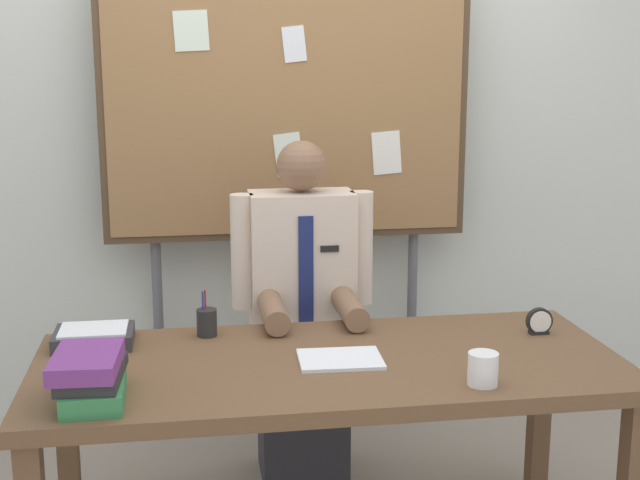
{
  "coord_description": "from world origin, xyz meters",
  "views": [
    {
      "loc": [
        -0.44,
        -2.56,
        1.67
      ],
      "look_at": [
        0.0,
        0.19,
        1.07
      ],
      "focal_mm": 48.14,
      "sensor_mm": 36.0,
      "label": 1
    }
  ],
  "objects_px": {
    "desk": "(329,383)",
    "bulletin_board": "(287,103)",
    "desk_clock": "(539,322)",
    "paper_tray": "(94,337)",
    "person": "(303,327)",
    "open_notebook": "(340,359)",
    "coffee_mug": "(483,369)",
    "pen_holder": "(207,322)",
    "book_stack": "(91,377)"
  },
  "relations": [
    {
      "from": "person",
      "to": "coffee_mug",
      "type": "distance_m",
      "value": 1.01
    },
    {
      "from": "desk_clock",
      "to": "coffee_mug",
      "type": "xyz_separation_m",
      "value": [
        -0.36,
        -0.43,
        0.01
      ]
    },
    {
      "from": "desk_clock",
      "to": "coffee_mug",
      "type": "bearing_deg",
      "value": -129.9
    },
    {
      "from": "paper_tray",
      "to": "desk",
      "type": "bearing_deg",
      "value": -19.4
    },
    {
      "from": "open_notebook",
      "to": "bulletin_board",
      "type": "bearing_deg",
      "value": 91.64
    },
    {
      "from": "desk",
      "to": "book_stack",
      "type": "bearing_deg",
      "value": -162.2
    },
    {
      "from": "book_stack",
      "to": "pen_holder",
      "type": "distance_m",
      "value": 0.63
    },
    {
      "from": "person",
      "to": "bulletin_board",
      "type": "distance_m",
      "value": 0.96
    },
    {
      "from": "pen_holder",
      "to": "paper_tray",
      "type": "xyz_separation_m",
      "value": [
        -0.38,
        -0.04,
        -0.02
      ]
    },
    {
      "from": "person",
      "to": "pen_holder",
      "type": "height_order",
      "value": "person"
    },
    {
      "from": "book_stack",
      "to": "paper_tray",
      "type": "xyz_separation_m",
      "value": [
        -0.04,
        0.5,
        -0.04
      ]
    },
    {
      "from": "bulletin_board",
      "to": "coffee_mug",
      "type": "xyz_separation_m",
      "value": [
        0.41,
        -1.36,
        -0.71
      ]
    },
    {
      "from": "bulletin_board",
      "to": "pen_holder",
      "type": "height_order",
      "value": "bulletin_board"
    },
    {
      "from": "desk",
      "to": "paper_tray",
      "type": "bearing_deg",
      "value": 160.6
    },
    {
      "from": "open_notebook",
      "to": "person",
      "type": "bearing_deg",
      "value": 92.76
    },
    {
      "from": "coffee_mug",
      "to": "paper_tray",
      "type": "height_order",
      "value": "coffee_mug"
    },
    {
      "from": "desk_clock",
      "to": "paper_tray",
      "type": "relative_size",
      "value": 0.36
    },
    {
      "from": "desk",
      "to": "desk_clock",
      "type": "xyz_separation_m",
      "value": [
        0.77,
        0.14,
        0.12
      ]
    },
    {
      "from": "desk",
      "to": "bulletin_board",
      "type": "bearing_deg",
      "value": 90.0
    },
    {
      "from": "desk",
      "to": "bulletin_board",
      "type": "height_order",
      "value": "bulletin_board"
    },
    {
      "from": "person",
      "to": "coffee_mug",
      "type": "xyz_separation_m",
      "value": [
        0.41,
        -0.92,
        0.14
      ]
    },
    {
      "from": "bulletin_board",
      "to": "paper_tray",
      "type": "distance_m",
      "value": 1.33
    },
    {
      "from": "paper_tray",
      "to": "desk_clock",
      "type": "bearing_deg",
      "value": -4.65
    },
    {
      "from": "desk_clock",
      "to": "paper_tray",
      "type": "xyz_separation_m",
      "value": [
        -1.52,
        0.12,
        -0.01
      ]
    },
    {
      "from": "bulletin_board",
      "to": "desk_clock",
      "type": "bearing_deg",
      "value": -50.77
    },
    {
      "from": "paper_tray",
      "to": "pen_holder",
      "type": "bearing_deg",
      "value": 5.55
    },
    {
      "from": "desk",
      "to": "desk_clock",
      "type": "bearing_deg",
      "value": 10.55
    },
    {
      "from": "bulletin_board",
      "to": "pen_holder",
      "type": "xyz_separation_m",
      "value": [
        -0.38,
        -0.78,
        -0.71
      ]
    },
    {
      "from": "coffee_mug",
      "to": "open_notebook",
      "type": "bearing_deg",
      "value": 145.09
    },
    {
      "from": "desk_clock",
      "to": "pen_holder",
      "type": "height_order",
      "value": "pen_holder"
    },
    {
      "from": "desk",
      "to": "person",
      "type": "bearing_deg",
      "value": 90.0
    },
    {
      "from": "paper_tray",
      "to": "person",
      "type": "bearing_deg",
      "value": 25.81
    },
    {
      "from": "person",
      "to": "desk_clock",
      "type": "distance_m",
      "value": 0.92
    },
    {
      "from": "open_notebook",
      "to": "pen_holder",
      "type": "height_order",
      "value": "pen_holder"
    },
    {
      "from": "person",
      "to": "paper_tray",
      "type": "distance_m",
      "value": 0.85
    },
    {
      "from": "desk",
      "to": "coffee_mug",
      "type": "relative_size",
      "value": 19.03
    },
    {
      "from": "book_stack",
      "to": "desk_clock",
      "type": "xyz_separation_m",
      "value": [
        1.48,
        0.37,
        -0.03
      ]
    },
    {
      "from": "paper_tray",
      "to": "open_notebook",
      "type": "bearing_deg",
      "value": -19.97
    },
    {
      "from": "desk",
      "to": "coffee_mug",
      "type": "height_order",
      "value": "coffee_mug"
    },
    {
      "from": "person",
      "to": "open_notebook",
      "type": "relative_size",
      "value": 5.17
    },
    {
      "from": "open_notebook",
      "to": "pen_holder",
      "type": "distance_m",
      "value": 0.52
    },
    {
      "from": "book_stack",
      "to": "open_notebook",
      "type": "xyz_separation_m",
      "value": [
        0.75,
        0.21,
        -0.07
      ]
    },
    {
      "from": "bulletin_board",
      "to": "coffee_mug",
      "type": "bearing_deg",
      "value": -73.3
    },
    {
      "from": "desk_clock",
      "to": "pen_holder",
      "type": "relative_size",
      "value": 0.58
    },
    {
      "from": "person",
      "to": "open_notebook",
      "type": "distance_m",
      "value": 0.66
    },
    {
      "from": "coffee_mug",
      "to": "paper_tray",
      "type": "distance_m",
      "value": 1.29
    },
    {
      "from": "desk_clock",
      "to": "paper_tray",
      "type": "bearing_deg",
      "value": 175.35
    },
    {
      "from": "bulletin_board",
      "to": "book_stack",
      "type": "bearing_deg",
      "value": -118.63
    },
    {
      "from": "open_notebook",
      "to": "pen_holder",
      "type": "xyz_separation_m",
      "value": [
        -0.41,
        0.32,
        0.04
      ]
    },
    {
      "from": "person",
      "to": "pen_holder",
      "type": "relative_size",
      "value": 8.51
    }
  ]
}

